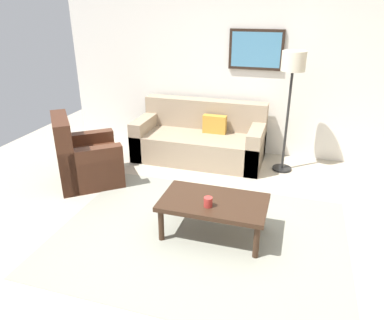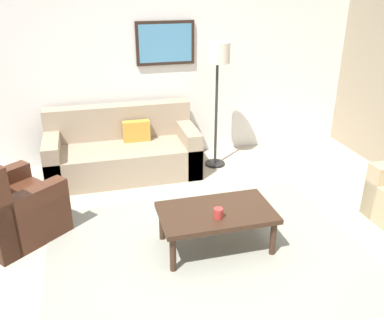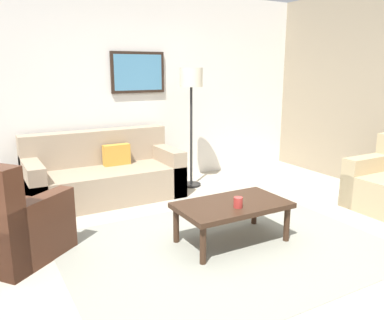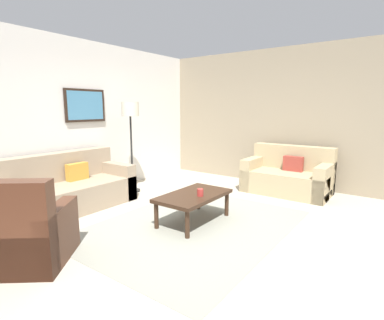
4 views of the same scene
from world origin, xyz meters
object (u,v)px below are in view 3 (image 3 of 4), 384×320
object	(u,v)px
coffee_table	(232,208)
cup	(238,202)
couch_main	(103,176)
armchair_leather	(5,228)
lamp_standing	(191,90)
framed_artwork	(138,72)

from	to	relation	value
coffee_table	cup	distance (m)	0.17
couch_main	armchair_leather	distance (m)	1.85
cup	lamp_standing	world-z (taller)	lamp_standing
armchair_leather	coffee_table	bearing A→B (deg)	-19.05
coffee_table	lamp_standing	world-z (taller)	lamp_standing
coffee_table	framed_artwork	bearing A→B (deg)	89.54
coffee_table	armchair_leather	bearing A→B (deg)	160.95
framed_artwork	coffee_table	bearing A→B (deg)	-90.46
cup	lamp_standing	distance (m)	2.31
couch_main	cup	size ratio (longest dim) A/B	19.47
armchair_leather	cup	world-z (taller)	armchair_leather
couch_main	cup	bearing A→B (deg)	-72.60
coffee_table	framed_artwork	world-z (taller)	framed_artwork
coffee_table	cup	size ratio (longest dim) A/B	10.85
armchair_leather	lamp_standing	world-z (taller)	lamp_standing
framed_artwork	couch_main	bearing A→B (deg)	-149.52
couch_main	coffee_table	xyz separation A→B (m)	(0.70, -2.01, 0.06)
couch_main	cup	distance (m)	2.25
couch_main	framed_artwork	distance (m)	1.58
couch_main	armchair_leather	bearing A→B (deg)	-134.53
cup	armchair_leather	bearing A→B (deg)	157.32
lamp_standing	framed_artwork	world-z (taller)	framed_artwork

